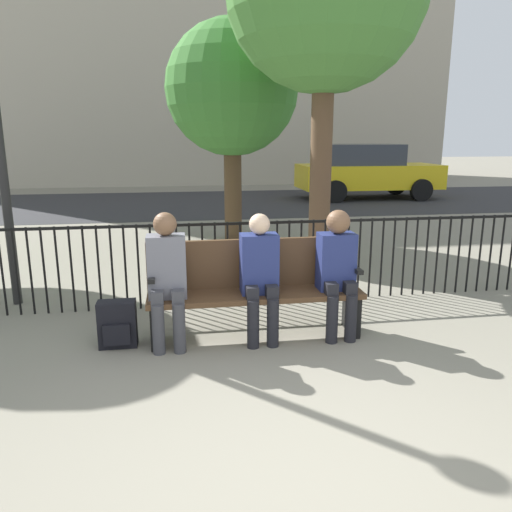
{
  "coord_description": "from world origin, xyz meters",
  "views": [
    {
      "loc": [
        -0.69,
        -2.19,
        1.88
      ],
      "look_at": [
        0.0,
        2.2,
        0.8
      ],
      "focal_mm": 35.0,
      "sensor_mm": 36.0,
      "label": 1
    }
  ],
  "objects_px": {
    "seated_person_2": "(337,266)",
    "tree_0": "(232,90)",
    "seated_person_1": "(260,272)",
    "backpack": "(117,325)",
    "parked_car_0": "(366,170)",
    "seated_person_0": "(167,273)",
    "park_bench": "(255,285)"
  },
  "relations": [
    {
      "from": "seated_person_2",
      "to": "backpack",
      "type": "xyz_separation_m",
      "value": [
        -2.04,
        0.04,
        -0.47
      ]
    },
    {
      "from": "seated_person_0",
      "to": "seated_person_1",
      "type": "height_order",
      "value": "seated_person_0"
    },
    {
      "from": "park_bench",
      "to": "backpack",
      "type": "relative_size",
      "value": 4.67
    },
    {
      "from": "seated_person_0",
      "to": "seated_person_1",
      "type": "distance_m",
      "value": 0.84
    },
    {
      "from": "seated_person_1",
      "to": "parked_car_0",
      "type": "distance_m",
      "value": 11.31
    },
    {
      "from": "parked_car_0",
      "to": "seated_person_0",
      "type": "bearing_deg",
      "value": -119.54
    },
    {
      "from": "park_bench",
      "to": "seated_person_0",
      "type": "bearing_deg",
      "value": -170.89
    },
    {
      "from": "tree_0",
      "to": "seated_person_1",
      "type": "bearing_deg",
      "value": -93.45
    },
    {
      "from": "park_bench",
      "to": "seated_person_2",
      "type": "relative_size",
      "value": 1.65
    },
    {
      "from": "park_bench",
      "to": "backpack",
      "type": "height_order",
      "value": "park_bench"
    },
    {
      "from": "seated_person_0",
      "to": "seated_person_2",
      "type": "height_order",
      "value": "seated_person_0"
    },
    {
      "from": "seated_person_2",
      "to": "tree_0",
      "type": "xyz_separation_m",
      "value": [
        -0.45,
        4.73,
        1.96
      ]
    },
    {
      "from": "seated_person_2",
      "to": "tree_0",
      "type": "relative_size",
      "value": 0.32
    },
    {
      "from": "parked_car_0",
      "to": "backpack",
      "type": "bearing_deg",
      "value": -121.58
    },
    {
      "from": "seated_person_2",
      "to": "parked_car_0",
      "type": "bearing_deg",
      "value": 67.61
    },
    {
      "from": "seated_person_1",
      "to": "backpack",
      "type": "bearing_deg",
      "value": 178.07
    },
    {
      "from": "seated_person_2",
      "to": "backpack",
      "type": "height_order",
      "value": "seated_person_2"
    },
    {
      "from": "park_bench",
      "to": "parked_car_0",
      "type": "height_order",
      "value": "parked_car_0"
    },
    {
      "from": "seated_person_1",
      "to": "park_bench",
      "type": "bearing_deg",
      "value": 102.44
    },
    {
      "from": "seated_person_1",
      "to": "seated_person_2",
      "type": "relative_size",
      "value": 0.99
    },
    {
      "from": "seated_person_0",
      "to": "parked_car_0",
      "type": "xyz_separation_m",
      "value": [
        5.77,
        10.18,
        0.16
      ]
    },
    {
      "from": "seated_person_1",
      "to": "backpack",
      "type": "height_order",
      "value": "seated_person_1"
    },
    {
      "from": "seated_person_0",
      "to": "seated_person_1",
      "type": "relative_size",
      "value": 1.03
    },
    {
      "from": "tree_0",
      "to": "parked_car_0",
      "type": "xyz_separation_m",
      "value": [
        4.65,
        5.45,
        -1.8
      ]
    },
    {
      "from": "seated_person_2",
      "to": "parked_car_0",
      "type": "distance_m",
      "value": 11.01
    },
    {
      "from": "seated_person_1",
      "to": "backpack",
      "type": "xyz_separation_m",
      "value": [
        -1.3,
        0.04,
        -0.45
      ]
    },
    {
      "from": "seated_person_2",
      "to": "tree_0",
      "type": "bearing_deg",
      "value": 95.45
    },
    {
      "from": "backpack",
      "to": "tree_0",
      "type": "distance_m",
      "value": 5.52
    },
    {
      "from": "seated_person_2",
      "to": "tree_0",
      "type": "height_order",
      "value": "tree_0"
    },
    {
      "from": "seated_person_1",
      "to": "parked_car_0",
      "type": "xyz_separation_m",
      "value": [
        4.93,
        10.18,
        0.18
      ]
    },
    {
      "from": "tree_0",
      "to": "seated_person_2",
      "type": "bearing_deg",
      "value": -84.55
    },
    {
      "from": "park_bench",
      "to": "seated_person_0",
      "type": "xyz_separation_m",
      "value": [
        -0.81,
        -0.13,
        0.18
      ]
    }
  ]
}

